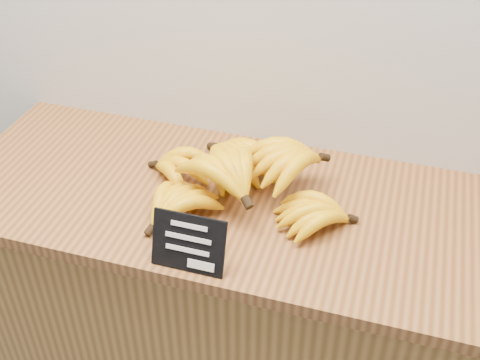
# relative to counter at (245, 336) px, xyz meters

# --- Properties ---
(counter) EXTENTS (1.28, 0.50, 0.90)m
(counter) POSITION_rel_counter_xyz_m (0.00, 0.00, 0.00)
(counter) COLOR olive
(counter) RESTS_ON ground
(counter_top) EXTENTS (1.38, 0.54, 0.03)m
(counter_top) POSITION_rel_counter_xyz_m (0.00, 0.00, 0.47)
(counter_top) COLOR brown
(counter_top) RESTS_ON counter
(chalkboard_sign) EXTENTS (0.15, 0.04, 0.11)m
(chalkboard_sign) POSITION_rel_counter_xyz_m (-0.05, -0.23, 0.54)
(chalkboard_sign) COLOR black
(chalkboard_sign) RESTS_ON counter_top
(banana_pile) EXTENTS (0.50, 0.41, 0.13)m
(banana_pile) POSITION_rel_counter_xyz_m (-0.03, 0.01, 0.53)
(banana_pile) COLOR #ECB309
(banana_pile) RESTS_ON counter_top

